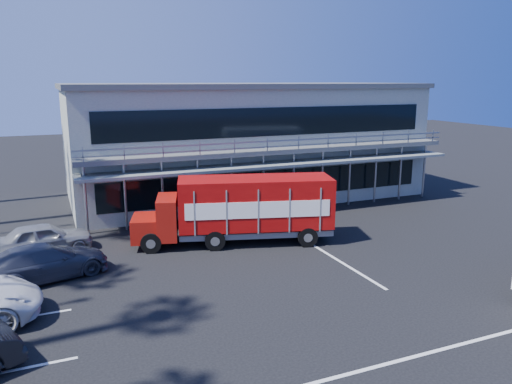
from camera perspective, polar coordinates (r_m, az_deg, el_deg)
name	(u,v)px	position (r m, az deg, el deg)	size (l,w,h in m)	color
ground	(312,279)	(19.70, 6.46, -9.82)	(120.00, 120.00, 0.00)	black
building	(243,139)	(33.24, -1.51, 6.02)	(22.40, 12.00, 7.30)	gray
red_truck	(242,208)	(23.24, -1.64, -1.81)	(9.42, 4.52, 3.10)	maroon
parked_car_d	(44,262)	(20.95, -23.03, -7.37)	(1.94, 4.77, 1.38)	#323543
parked_car_e	(44,238)	(23.99, -23.08, -4.88)	(1.63, 4.05, 1.38)	gray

